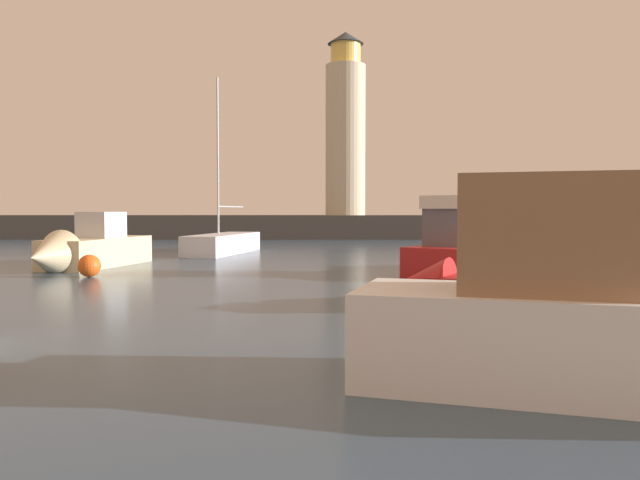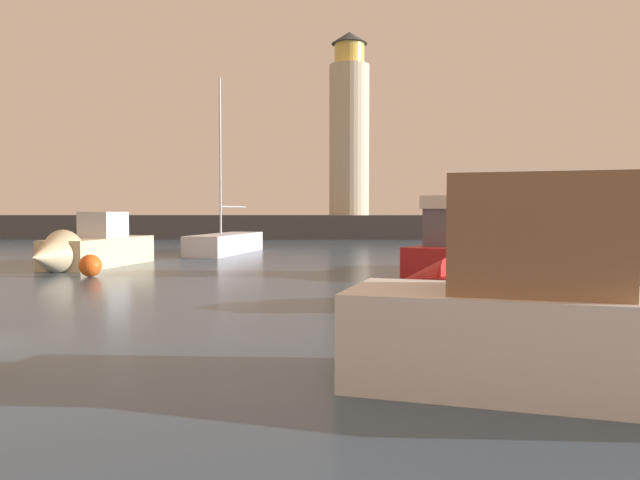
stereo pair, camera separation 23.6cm
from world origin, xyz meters
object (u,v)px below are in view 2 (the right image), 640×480
lighthouse (349,129)px  motorboat_0 (483,285)px  mooring_buoy (90,266)px  motorboat_2 (87,250)px  sailboat_moored (226,243)px  motorboat_4 (471,250)px

lighthouse → motorboat_0: lighthouse is taller
lighthouse → mooring_buoy: lighthouse is taller
motorboat_2 → sailboat_moored: 11.05m
mooring_buoy → motorboat_2: bearing=112.9°
lighthouse → motorboat_4: bearing=-82.9°
motorboat_4 → sailboat_moored: size_ratio=0.77×
motorboat_4 → mooring_buoy: motorboat_4 is taller
motorboat_4 → motorboat_2: bearing=175.2°
sailboat_moored → motorboat_0: bearing=-63.4°
sailboat_moored → mooring_buoy: 14.22m
motorboat_0 → motorboat_4: bearing=78.5°
motorboat_0 → mooring_buoy: 15.67m
motorboat_0 → motorboat_4: 10.02m
sailboat_moored → lighthouse: bearing=68.7°
lighthouse → motorboat_2: lighthouse is taller
motorboat_0 → mooring_buoy: (-13.83, 7.37, -0.11)m
lighthouse → motorboat_0: size_ratio=2.93×
motorboat_4 → mooring_buoy: size_ratio=9.13×
lighthouse → sailboat_moored: size_ratio=1.65×
motorboat_0 → sailboat_moored: sailboat_moored is taller
motorboat_0 → motorboat_2: (-15.48, 11.29, 0.29)m
motorboat_2 → mooring_buoy: size_ratio=9.37×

